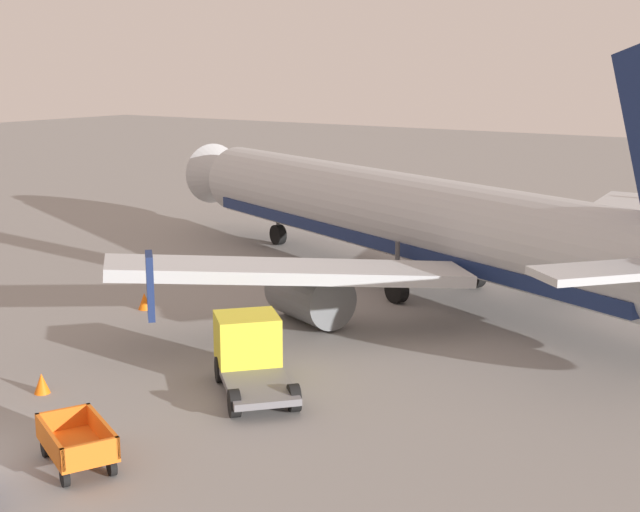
# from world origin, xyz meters

# --- Properties ---
(airplane) EXTENTS (36.20, 29.51, 11.34)m
(airplane) POSITION_xyz_m (1.21, 22.12, 3.05)
(airplane) COLOR #B2B7BC
(airplane) RESTS_ON ground
(baggage_cart_second_in_row) EXTENTS (3.53, 2.33, 1.07)m
(baggage_cart_second_in_row) POSITION_xyz_m (2.74, 1.90, 0.60)
(baggage_cart_second_in_row) COLOR orange
(baggage_cart_second_in_row) RESTS_ON ground
(service_truck_beside_carts) EXTENTS (4.53, 4.33, 2.10)m
(service_truck_beside_carts) POSITION_xyz_m (2.75, 8.66, 1.10)
(service_truck_beside_carts) COLOR slate
(service_truck_beside_carts) RESTS_ON ground
(traffic_cone_near_plane) EXTENTS (0.52, 0.52, 0.68)m
(traffic_cone_near_plane) POSITION_xyz_m (-6.13, 12.91, 0.34)
(traffic_cone_near_plane) COLOR orange
(traffic_cone_near_plane) RESTS_ON ground
(traffic_cone_mid_apron) EXTENTS (0.42, 0.42, 0.56)m
(traffic_cone_mid_apron) POSITION_xyz_m (2.95, 8.01, 0.28)
(traffic_cone_mid_apron) COLOR orange
(traffic_cone_mid_apron) RESTS_ON ground
(traffic_cone_by_carts) EXTENTS (0.48, 0.48, 0.63)m
(traffic_cone_by_carts) POSITION_xyz_m (-1.98, 4.56, 0.32)
(traffic_cone_by_carts) COLOR orange
(traffic_cone_by_carts) RESTS_ON ground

